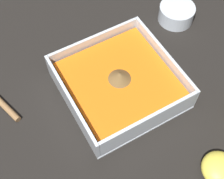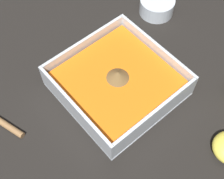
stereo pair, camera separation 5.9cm
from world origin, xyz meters
name	(u,v)px [view 1 (the left image)]	position (x,y,z in m)	size (l,w,h in m)	color
ground_plane	(110,77)	(0.00, 0.00, 0.00)	(4.00, 4.00, 0.00)	black
square_dish	(119,84)	(-0.04, 0.00, 0.02)	(0.21, 0.21, 0.06)	silver
spice_bowl	(176,14)	(0.07, -0.21, 0.02)	(0.08, 0.08, 0.04)	silver
lemon_half	(220,169)	(-0.27, -0.06, 0.02)	(0.06, 0.06, 0.03)	#EFDB4C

